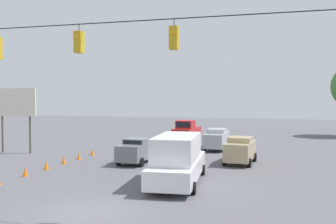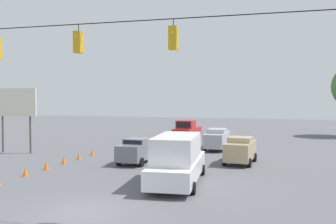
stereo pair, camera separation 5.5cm
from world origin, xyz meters
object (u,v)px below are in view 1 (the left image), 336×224
object	(u,v)px
box_truck_white_crossing_near	(178,159)
traffic_cone_third	(46,165)
sedan_silver_oncoming_deep	(217,139)
traffic_cone_second	(25,172)
sedan_tan_oncoming_far	(240,150)
pickup_truck_red_withflow_deep	(187,130)
roadside_billboard	(16,106)
sedan_grey_withflow_mid	(137,150)
traffic_cone_fourth	(64,160)
traffic_cone_fifth	(79,156)
overhead_signal_span	(79,88)
traffic_cone_farthest	(92,152)

from	to	relation	value
box_truck_white_crossing_near	traffic_cone_third	xyz separation A→B (m)	(9.47, -1.49, -1.07)
sedan_silver_oncoming_deep	traffic_cone_second	bearing A→B (deg)	56.56
sedan_tan_oncoming_far	traffic_cone_third	world-z (taller)	sedan_tan_oncoming_far
pickup_truck_red_withflow_deep	roadside_billboard	size ratio (longest dim) A/B	0.94
pickup_truck_red_withflow_deep	sedan_grey_withflow_mid	size ratio (longest dim) A/B	1.26
traffic_cone_fourth	traffic_cone_fifth	size ratio (longest dim) A/B	1.00
box_truck_white_crossing_near	pickup_truck_red_withflow_deep	bearing A→B (deg)	-78.60
overhead_signal_span	sedan_grey_withflow_mid	world-z (taller)	overhead_signal_span
box_truck_white_crossing_near	traffic_cone_farthest	xyz separation A→B (m)	(9.31, -7.83, -1.07)
sedan_tan_oncoming_far	box_truck_white_crossing_near	bearing A→B (deg)	68.33
sedan_grey_withflow_mid	roadside_billboard	bearing A→B (deg)	-8.83
sedan_silver_oncoming_deep	traffic_cone_farthest	world-z (taller)	sedan_silver_oncoming_deep
sedan_grey_withflow_mid	traffic_cone_fourth	distance (m)	5.37
pickup_truck_red_withflow_deep	roadside_billboard	xyz separation A→B (m)	(11.80, 15.11, 3.09)
traffic_cone_fifth	traffic_cone_farthest	size ratio (longest dim) A/B	1.00
sedan_tan_oncoming_far	box_truck_white_crossing_near	world-z (taller)	box_truck_white_crossing_near
overhead_signal_span	pickup_truck_red_withflow_deep	distance (m)	29.37
traffic_cone_fourth	traffic_cone_fifth	bearing A→B (deg)	-92.68
sedan_grey_withflow_mid	overhead_signal_span	bearing A→B (deg)	98.96
sedan_silver_oncoming_deep	roadside_billboard	bearing A→B (deg)	21.95
overhead_signal_span	traffic_cone_fifth	size ratio (longest dim) A/B	41.82
traffic_cone_third	traffic_cone_fifth	distance (m)	4.15
traffic_cone_second	traffic_cone_third	size ratio (longest dim) A/B	1.00
overhead_signal_span	pickup_truck_red_withflow_deep	size ratio (longest dim) A/B	4.56
overhead_signal_span	traffic_cone_third	distance (m)	11.70
traffic_cone_fifth	roadside_billboard	size ratio (longest dim) A/B	0.10
sedan_tan_oncoming_far	traffic_cone_farthest	size ratio (longest dim) A/B	7.03
overhead_signal_span	traffic_cone_farthest	bearing A→B (deg)	-64.79
box_truck_white_crossing_near	traffic_cone_third	distance (m)	9.65
roadside_billboard	sedan_grey_withflow_mid	bearing A→B (deg)	171.17
sedan_tan_oncoming_far	traffic_cone_farthest	bearing A→B (deg)	-2.50
sedan_grey_withflow_mid	traffic_cone_third	distance (m)	6.47
traffic_cone_third	traffic_cone_fifth	size ratio (longest dim) A/B	1.00
sedan_silver_oncoming_deep	traffic_cone_second	xyz separation A→B (m)	(9.72, 14.71, -0.72)
sedan_silver_oncoming_deep	traffic_cone_third	world-z (taller)	sedan_silver_oncoming_deep
sedan_tan_oncoming_far	traffic_cone_third	distance (m)	13.69
sedan_tan_oncoming_far	traffic_cone_fourth	bearing A→B (deg)	16.62
sedan_silver_oncoming_deep	sedan_tan_oncoming_far	bearing A→B (deg)	111.67
sedan_grey_withflow_mid	roadside_billboard	size ratio (longest dim) A/B	0.75
sedan_tan_oncoming_far	roadside_billboard	xyz separation A→B (m)	(19.23, -0.06, 3.05)
roadside_billboard	traffic_cone_fifth	bearing A→B (deg)	166.29
traffic_cone_third	traffic_cone_farthest	xyz separation A→B (m)	(-0.16, -6.34, 0.00)
overhead_signal_span	traffic_cone_second	bearing A→B (deg)	-40.09
sedan_grey_withflow_mid	traffic_cone_second	world-z (taller)	sedan_grey_withflow_mid
traffic_cone_fifth	roadside_billboard	distance (m)	8.13
roadside_billboard	traffic_cone_third	bearing A→B (deg)	139.49
sedan_silver_oncoming_deep	traffic_cone_farthest	distance (m)	11.39
sedan_silver_oncoming_deep	roadside_billboard	distance (m)	18.11
sedan_silver_oncoming_deep	traffic_cone_fifth	bearing A→B (deg)	41.22
traffic_cone_farthest	sedan_silver_oncoming_deep	bearing A→B (deg)	-147.00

